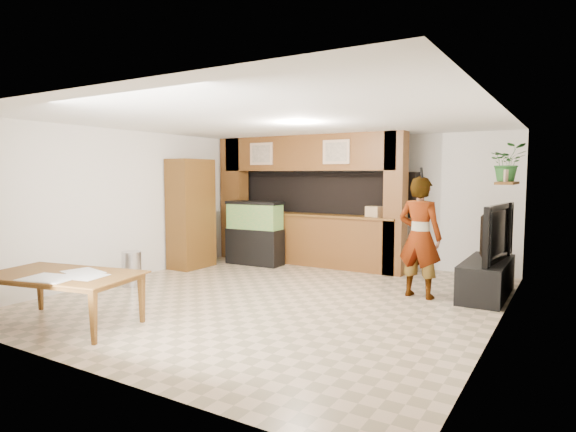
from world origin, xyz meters
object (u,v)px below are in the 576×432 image
Objects in this scene: aquarium at (255,234)px; person at (420,237)px; pantry_cabinet at (191,214)px; television at (488,232)px; dining_table at (61,300)px.

aquarium is 0.71× the size of person.
person is at bearing 0.26° from pantry_cabinet.
pantry_cabinet is 1.44× the size of television.
television is at bearing -6.18° from aquarium.
person is 0.99× the size of dining_table.
pantry_cabinet is 3.86m from dining_table.
pantry_cabinet is at bearing -136.75° from aquarium.
pantry_cabinet is at bearing 7.66° from person.
television is at bearing -138.65° from person.
aquarium is 3.72m from person.
person is (-0.86, -0.58, -0.07)m from television.
person is (3.61, -0.88, 0.27)m from aquarium.
pantry_cabinet is 1.34m from aquarium.
television is at bearing 6.38° from pantry_cabinet.
aquarium is (0.89, 0.90, -0.43)m from pantry_cabinet.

